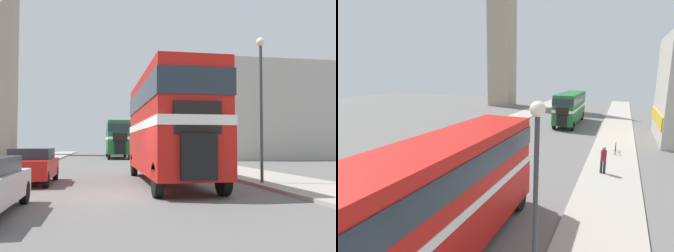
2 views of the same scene
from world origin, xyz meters
TOP-DOWN VIEW (x-y plane):
  - ground_plane at (0.00, 0.00)m, footprint 120.00×120.00m
  - sidewalk_right at (6.75, 0.00)m, footprint 3.50×120.00m
  - double_decker_bus at (1.85, 3.30)m, footprint 2.46×10.02m
  - bus_distant at (1.04, 29.98)m, footprint 2.43×9.75m
  - car_parked_mid at (-3.79, 4.16)m, footprint 1.77×4.10m
  - pedestrian_walking at (6.27, 13.56)m, footprint 0.36×0.36m
  - bicycle_on_pavement at (6.89, 18.75)m, footprint 0.05×1.76m
  - street_lamp at (5.39, 1.78)m, footprint 0.36×0.36m
  - church_tower at (-15.18, 44.36)m, footprint 4.57×4.57m
  - shop_building_block at (17.97, 25.76)m, footprint 15.28×9.03m

SIDE VIEW (x-z plane):
  - ground_plane at x=0.00m, z-range 0.00..0.00m
  - sidewalk_right at x=6.75m, z-range 0.00..0.12m
  - bicycle_on_pavement at x=6.89m, z-range 0.09..0.87m
  - car_parked_mid at x=-3.79m, z-range 0.03..1.50m
  - pedestrian_walking at x=6.27m, z-range 0.24..2.01m
  - bus_distant at x=1.04m, z-range 0.40..4.40m
  - double_decker_bus at x=1.85m, z-range 0.42..4.84m
  - street_lamp at x=5.39m, z-range 1.03..6.89m
  - shop_building_block at x=17.97m, z-range 0.00..10.00m
  - church_tower at x=-15.18m, z-range 0.41..39.20m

